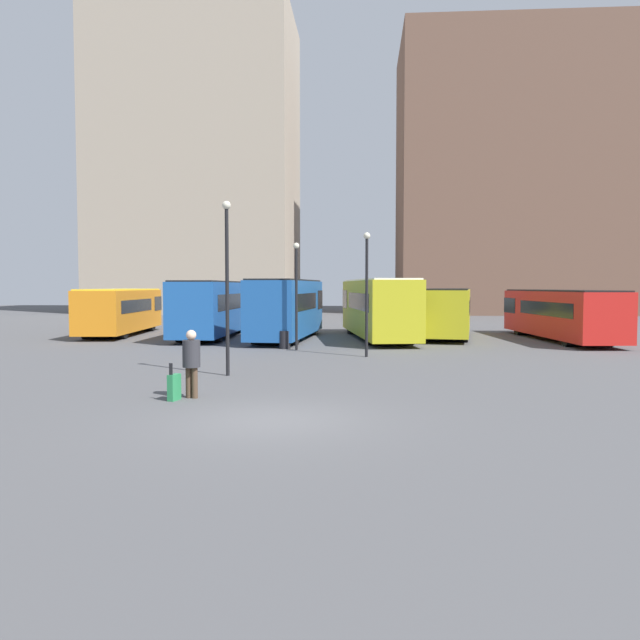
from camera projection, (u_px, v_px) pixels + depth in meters
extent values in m
plane|color=#4C4C4F|center=(273.00, 420.00, 13.72)|extent=(160.00, 160.00, 0.00)
cube|color=tan|center=(199.00, 165.00, 70.99)|extent=(21.59, 15.47, 33.48)
cube|color=brown|center=(514.00, 178.00, 68.66)|extent=(25.08, 15.56, 29.68)
cube|color=orange|center=(121.00, 310.00, 37.76)|extent=(3.30, 10.08, 2.42)
cube|color=black|center=(139.00, 303.00, 41.80)|extent=(2.67, 2.03, 0.92)
cube|color=black|center=(116.00, 306.00, 36.85)|extent=(3.04, 6.53, 0.73)
cube|color=yellow|center=(121.00, 290.00, 37.69)|extent=(3.09, 9.87, 0.08)
cylinder|color=black|center=(136.00, 323.00, 40.88)|extent=(2.46, 1.23, 1.03)
cylinder|color=black|center=(105.00, 330.00, 34.74)|extent=(2.46, 1.23, 1.03)
cube|color=#1E56A3|center=(214.00, 307.00, 36.15)|extent=(2.67, 11.12, 2.89)
cube|color=black|center=(229.00, 299.00, 40.66)|extent=(2.58, 2.07, 1.10)
cube|color=black|center=(209.00, 302.00, 35.14)|extent=(2.64, 7.13, 0.87)
cube|color=black|center=(213.00, 282.00, 36.07)|extent=(2.46, 10.89, 0.08)
cylinder|color=black|center=(226.00, 325.00, 39.64)|extent=(2.42, 1.04, 1.01)
cylinder|color=black|center=(199.00, 333.00, 32.79)|extent=(2.42, 1.04, 1.01)
cube|color=#1E56A3|center=(287.00, 308.00, 34.39)|extent=(3.20, 10.43, 2.96)
cube|color=black|center=(300.00, 300.00, 38.53)|extent=(2.63, 2.07, 1.12)
cube|color=black|center=(284.00, 302.00, 33.45)|extent=(2.96, 6.74, 0.89)
cube|color=black|center=(287.00, 280.00, 34.31)|extent=(2.99, 10.21, 0.08)
cylinder|color=black|center=(297.00, 327.00, 37.60)|extent=(2.42, 1.18, 1.01)
cylinder|color=black|center=(275.00, 335.00, 31.31)|extent=(2.42, 1.18, 1.01)
cube|color=gold|center=(377.00, 307.00, 34.85)|extent=(4.24, 12.25, 2.98)
cube|color=black|center=(364.00, 299.00, 39.73)|extent=(2.85, 2.55, 1.13)
cube|color=black|center=(381.00, 301.00, 33.75)|extent=(3.64, 7.98, 0.89)
cube|color=white|center=(378.00, 280.00, 34.76)|extent=(4.01, 11.98, 0.08)
cylinder|color=black|center=(367.00, 326.00, 38.62)|extent=(2.53, 1.32, 0.97)
cylinder|color=black|center=(390.00, 335.00, 31.21)|extent=(2.53, 1.32, 0.97)
cube|color=gold|center=(448.00, 311.00, 35.82)|extent=(4.03, 9.86, 2.45)
cube|color=black|center=(450.00, 304.00, 39.61)|extent=(2.74, 2.16, 0.93)
cube|color=black|center=(447.00, 306.00, 34.97)|extent=(3.47, 6.46, 0.74)
cube|color=black|center=(448.00, 289.00, 35.75)|extent=(3.81, 9.64, 0.08)
cylinder|color=black|center=(449.00, 325.00, 38.75)|extent=(2.48, 1.42, 1.04)
cylinder|color=black|center=(445.00, 332.00, 32.99)|extent=(2.48, 1.42, 1.04)
cube|color=red|center=(560.00, 314.00, 33.97)|extent=(3.39, 11.84, 2.42)
cube|color=black|center=(529.00, 305.00, 38.74)|extent=(2.68, 2.33, 0.92)
cube|color=black|center=(568.00, 309.00, 32.91)|extent=(3.09, 7.65, 0.73)
cube|color=black|center=(560.00, 291.00, 33.91)|extent=(3.17, 11.59, 0.08)
cylinder|color=black|center=(536.00, 328.00, 37.64)|extent=(2.44, 1.09, 0.90)
cylinder|color=black|center=(588.00, 337.00, 30.41)|extent=(2.44, 1.09, 0.90)
cylinder|color=#4C3828|center=(189.00, 382.00, 16.45)|extent=(0.20, 0.20, 0.82)
cylinder|color=#4C3828|center=(195.00, 383.00, 16.39)|extent=(0.20, 0.20, 0.82)
cylinder|color=#2D2D33|center=(191.00, 354.00, 16.38)|extent=(0.57, 0.57, 0.71)
sphere|color=beige|center=(191.00, 335.00, 16.35)|extent=(0.27, 0.27, 0.27)
cube|color=#28844C|center=(174.00, 387.00, 16.08)|extent=(0.27, 0.44, 0.68)
cube|color=black|center=(171.00, 369.00, 15.92)|extent=(0.10, 0.05, 0.31)
cylinder|color=black|center=(227.00, 292.00, 20.42)|extent=(0.12, 0.12, 5.50)
sphere|color=beige|center=(226.00, 205.00, 20.27)|extent=(0.28, 0.28, 0.28)
cylinder|color=black|center=(367.00, 298.00, 25.89)|extent=(0.12, 0.12, 4.95)
sphere|color=beige|center=(367.00, 236.00, 25.75)|extent=(0.28, 0.28, 0.28)
cylinder|color=black|center=(296.00, 299.00, 28.67)|extent=(0.12, 0.12, 4.71)
sphere|color=beige|center=(296.00, 246.00, 28.54)|extent=(0.28, 0.28, 0.28)
cylinder|color=black|center=(285.00, 340.00, 29.40)|extent=(0.52, 0.52, 0.85)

